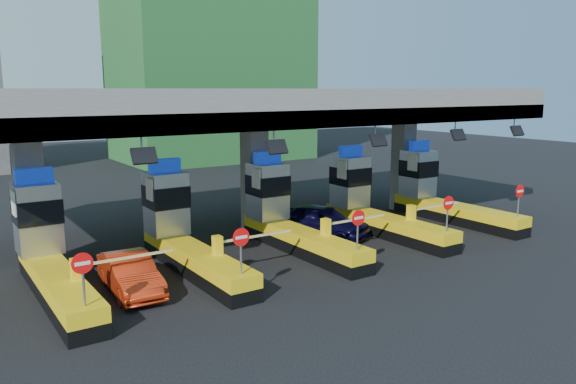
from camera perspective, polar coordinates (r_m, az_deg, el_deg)
ground at (r=25.24m, az=0.12°, el=-5.65°), size 120.00×120.00×0.00m
toll_canopy at (r=26.70m, az=-3.36°, el=8.57°), size 28.00×12.09×7.00m
toll_lane_far_left at (r=21.44m, az=-23.20°, el=-5.55°), size 4.43×8.00×4.16m
toll_lane_left at (r=22.81m, az=-10.77°, el=-3.95°), size 4.43×8.00×4.16m
toll_lane_center at (r=25.12m, az=-0.23°, el=-2.44°), size 4.43×8.00×4.16m
toll_lane_right at (r=28.13m, az=8.28°, el=-1.15°), size 4.43×8.00×4.16m
toll_lane_far_right at (r=31.65m, az=15.02°, el=-0.11°), size 4.43×8.00×4.16m
bg_building_scaffold at (r=58.47m, az=-8.03°, el=17.20°), size 18.00×12.00×28.00m
van at (r=26.81m, az=3.40°, el=-2.95°), size 3.55×5.02×1.59m
red_car at (r=20.40m, az=-15.74°, el=-8.00°), size 1.65×4.16×1.35m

